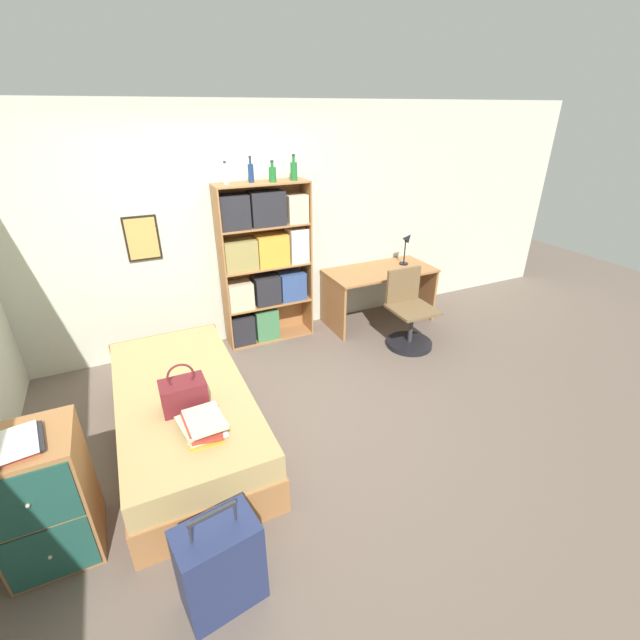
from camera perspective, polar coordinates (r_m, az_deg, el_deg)
name	(u,v)px	position (r m, az deg, el deg)	size (l,w,h in m)	color
ground_plane	(269,416)	(4.01, -6.87, -12.58)	(14.00, 14.00, 0.00)	#66564C
wall_back	(212,233)	(4.85, -14.15, 11.23)	(10.00, 0.09, 2.60)	beige
bed	(185,414)	(3.77, -17.54, -11.85)	(1.01, 2.08, 0.51)	#A36B3D
handbag	(184,394)	(3.34, -17.72, -9.38)	(0.32, 0.21, 0.38)	maroon
book_stack_on_bed	(204,424)	(3.12, -15.20, -13.29)	(0.33, 0.38, 0.11)	gold
suitcase	(220,565)	(2.73, -13.16, -29.23)	(0.47, 0.33, 0.70)	navy
dresser	(44,498)	(3.20, -32.92, -19.29)	(0.50, 0.51, 0.87)	#A36B3D
magazine_pile_on_dresser	(13,444)	(2.90, -35.71, -13.32)	(0.32, 0.37, 0.04)	#B2382D
bookcase	(264,264)	(4.88, -7.51, 7.42)	(1.01, 0.31, 1.82)	#A36B3D
bottle_green	(226,175)	(4.59, -12.46, 18.30)	(0.06, 0.06, 0.22)	#B7BCC1
bottle_brown	(251,172)	(4.66, -9.20, 18.85)	(0.06, 0.06, 0.26)	navy
bottle_clear	(272,174)	(4.66, -6.35, 18.81)	(0.08, 0.08, 0.21)	#1E6B2D
bottle_blue	(294,170)	(4.75, -3.51, 19.28)	(0.07, 0.07, 0.26)	#1E6B2D
desk	(379,285)	(5.47, 7.91, 4.68)	(1.35, 0.67, 0.70)	#A36B3D
desk_lamp	(407,243)	(5.59, 11.55, 10.04)	(0.16, 0.11, 0.42)	black
desk_chair	(409,323)	(5.05, 11.73, -0.39)	(0.52, 0.52, 0.89)	black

